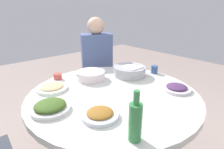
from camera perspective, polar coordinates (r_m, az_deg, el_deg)
round_dining_table at (r=1.44m, az=0.44°, el=-9.51°), size 1.26×1.26×0.72m
rice_bowl at (r=1.72m, az=5.44°, el=1.18°), size 0.30×0.30×0.10m
soup_bowl at (r=1.63m, az=-6.48°, el=-0.30°), size 0.27×0.25×0.07m
dish_stirfry at (r=1.09m, az=-3.73°, el=-12.10°), size 0.22×0.22×0.05m
dish_noodles at (r=1.50m, az=-18.04°, el=-3.81°), size 0.24×0.24×0.04m
dish_eggplant at (r=1.50m, az=19.32°, el=-3.93°), size 0.21×0.21×0.04m
dish_greens at (r=1.21m, az=-18.51°, el=-9.43°), size 0.24×0.24×0.06m
green_bottle at (r=0.89m, az=7.22°, el=-14.04°), size 0.06×0.06×0.26m
tea_cup_near at (r=1.82m, az=12.94°, el=1.54°), size 0.06×0.06×0.07m
tea_cup_far at (r=1.70m, az=-16.40°, el=-0.57°), size 0.07×0.07×0.05m
stool_for_diner_left at (r=2.36m, az=-4.37°, el=-7.51°), size 0.34×0.34×0.46m
diner_left at (r=2.16m, az=-4.76°, el=5.53°), size 0.44×0.45×0.76m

